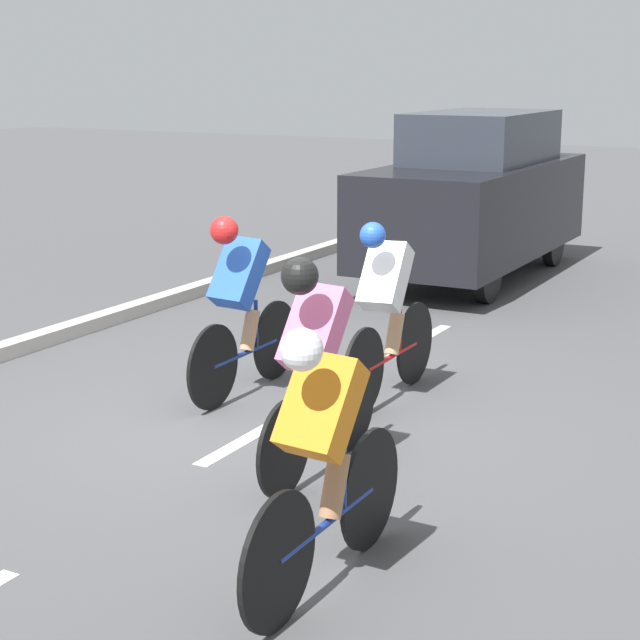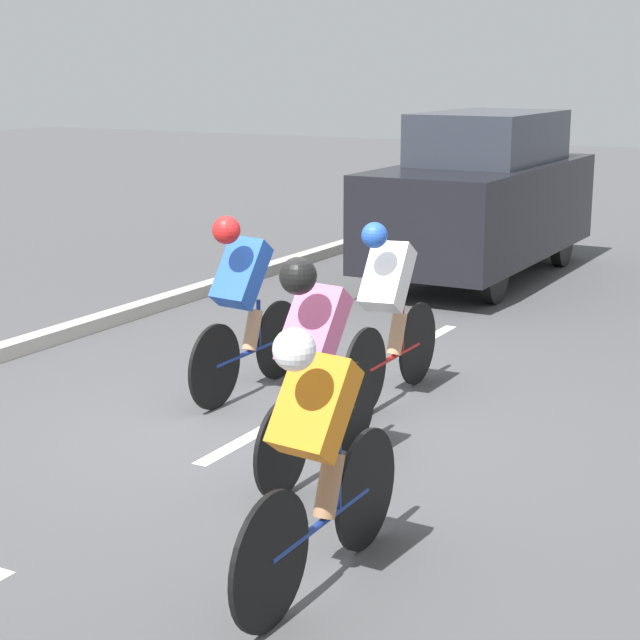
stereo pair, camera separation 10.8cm
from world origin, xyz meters
The scene contains 8 objects.
ground_plane centered at (0.00, 0.00, 0.00)m, with size 60.00×60.00×0.00m, color #4C4C4F.
lane_stripe_mid centered at (0.00, 0.30, 0.00)m, with size 0.12×1.40×0.01m, color white.
lane_stripe_far centered at (0.00, -2.90, 0.00)m, with size 0.12×1.40×0.01m, color white.
cyclist_white centered at (-0.52, -0.94, 0.77)m, with size 0.34×1.73×1.51m.
cyclist_orange centered at (-1.59, 2.18, 0.76)m, with size 0.35×1.73×1.48m.
cyclist_blue centered at (0.60, -0.51, 0.80)m, with size 0.34×1.67×1.54m.
cyclist_pink centered at (-0.79, 0.79, 0.82)m, with size 0.34×1.63×1.53m.
support_car centered at (0.68, -6.27, 1.06)m, with size 1.70×4.34×2.11m.
Camera 1 is at (-3.99, 6.72, 2.69)m, focal length 60.00 mm.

